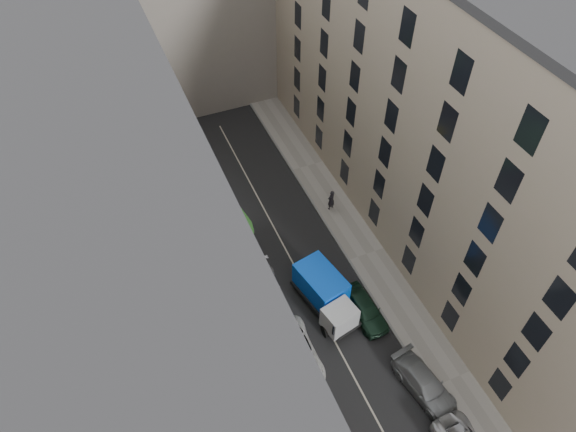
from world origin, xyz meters
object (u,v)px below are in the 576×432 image
tree_near (283,420)px  tree_far (158,116)px  car_left_3 (266,286)px  car_right_2 (365,309)px  lamp_post (277,336)px  pedestrian (331,200)px  car_right_1 (425,384)px  car_left_6 (192,150)px  tree_mid (219,234)px  tarp_truck (326,294)px  car_left_2 (297,352)px  car_left_4 (231,235)px  car_left_5 (221,202)px

tree_near → tree_far: tree_far is taller
car_left_3 → car_right_2: car_right_2 is taller
lamp_post → pedestrian: bearing=50.6°
car_right_1 → tree_near: 10.57m
car_left_6 → car_right_2: (6.37, -21.20, 0.10)m
car_left_6 → tree_mid: 15.85m
tarp_truck → lamp_post: size_ratio=1.02×
car_left_3 → tree_mid: (-2.40, 1.82, 4.88)m
car_left_2 → tree_near: bearing=-118.5°
car_left_3 → pedestrian: (7.88, 5.63, 0.45)m
tarp_truck → car_left_3: bearing=129.9°
tarp_truck → car_left_2: tarp_truck is taller
tarp_truck → car_left_2: 4.54m
tree_mid → lamp_post: bearing=-82.4°
tarp_truck → car_right_1: 8.50m
car_right_1 → tarp_truck: bearing=102.0°
car_left_3 → tree_mid: 5.73m
car_right_2 → tree_mid: bearing=139.9°
car_left_2 → car_left_4: bearing=95.9°
car_right_2 → lamp_post: lamp_post is taller
tree_mid → car_left_3: bearing=-37.1°
car_left_2 → tree_mid: 9.17m
tree_near → pedestrian: bearing=56.4°
car_left_5 → pedestrian: size_ratio=2.32×
car_right_1 → tree_mid: 15.97m
tree_near → car_left_5: bearing=82.3°
car_left_2 → car_left_5: size_ratio=1.14×
tarp_truck → car_right_1: tarp_truck is taller
tarp_truck → tree_mid: tree_mid is taller
car_right_2 → lamp_post: size_ratio=0.74×
car_right_2 → lamp_post: bearing=-171.9°
car_left_4 → lamp_post: lamp_post is taller
car_right_1 → tree_near: bearing=173.1°
car_left_3 → car_right_1: car_right_1 is taller
tree_mid → car_left_6: bearing=83.8°
tree_mid → car_right_1: bearing=-54.7°
car_left_2 → tree_far: bearing=100.9°
car_left_3 → car_left_4: bearing=102.9°
car_left_2 → car_left_4: size_ratio=1.25×
tree_near → pedestrian: (10.99, 16.54, -4.17)m
car_right_1 → tree_near: size_ratio=0.61×
car_left_5 → tree_far: bearing=122.3°
car_left_6 → car_left_4: bearing=-82.2°
car_left_6 → tree_near: size_ratio=0.59×
tarp_truck → car_left_5: bearing=95.8°
car_right_2 → tarp_truck: bearing=139.7°
tarp_truck → lamp_post: lamp_post is taller
tree_near → pedestrian: size_ratio=4.03×
tree_far → lamp_post: tree_far is taller
tree_mid → tarp_truck: bearing=-37.8°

